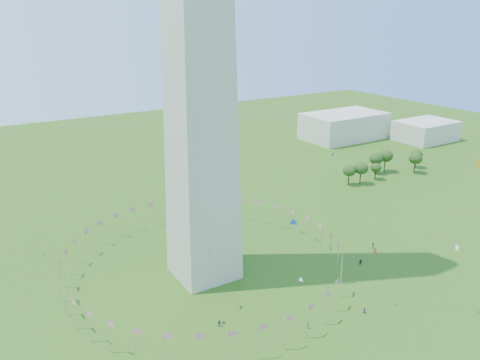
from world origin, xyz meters
name	(u,v)px	position (x,y,z in m)	size (l,w,h in m)	color
flag_ring	(204,260)	(0.00, 50.00, 4.50)	(80.24, 80.24, 9.00)	silver
gov_building_east_a	(344,126)	(150.00, 150.00, 8.00)	(50.00, 30.00, 16.00)	beige
gov_building_east_b	(426,131)	(190.00, 120.00, 6.00)	(35.00, 25.00, 12.00)	beige
crowd	(330,354)	(7.12, 2.57, 0.89)	(97.24, 71.55, 2.03)	black
kites_aloft	(291,231)	(10.71, 23.03, 22.31)	(103.04, 69.71, 38.15)	blue
tree_line_east	(383,166)	(114.95, 85.52, 5.00)	(53.10, 15.97, 11.07)	#2E531B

